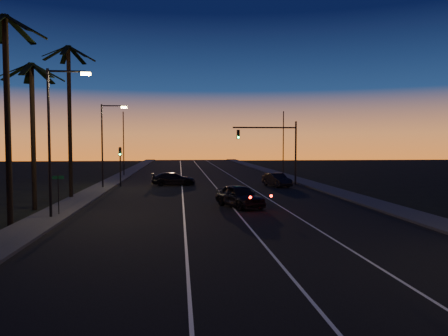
{
  "coord_description": "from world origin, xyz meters",
  "views": [
    {
      "loc": [
        -3.28,
        -7.0,
        4.56
      ],
      "look_at": [
        -0.13,
        23.63,
        2.83
      ],
      "focal_mm": 35.0,
      "sensor_mm": 36.0,
      "label": 1
    }
  ],
  "objects": [
    {
      "name": "cross_car",
      "position": [
        -3.93,
        40.59,
        0.71
      ],
      "size": [
        4.93,
        2.28,
        1.4
      ],
      "color": "black",
      "rests_on": "road"
    },
    {
      "name": "lane_stripe_left",
      "position": [
        -3.0,
        30.0,
        0.02
      ],
      "size": [
        0.12,
        160.0,
        0.01
      ],
      "primitive_type": "cube",
      "color": "silver",
      "rests_on": "road"
    },
    {
      "name": "far_pole_left",
      "position": [
        -11.0,
        55.0,
        4.5
      ],
      "size": [
        0.14,
        0.14,
        9.0
      ],
      "primitive_type": "cylinder",
      "color": "black",
      "rests_on": "ground"
    },
    {
      "name": "far_pole_right",
      "position": [
        11.0,
        52.0,
        4.5
      ],
      "size": [
        0.14,
        0.14,
        9.0
      ],
      "primitive_type": "cylinder",
      "color": "black",
      "rests_on": "ground"
    },
    {
      "name": "palm_near",
      "position": [
        -12.6,
        18.0,
        7.07
      ],
      "size": [
        4.25,
        4.16,
        11.53
      ],
      "color": "black",
      "rests_on": "ground"
    },
    {
      "name": "right_car",
      "position": [
        6.97,
        38.12,
        0.72
      ],
      "size": [
        2.56,
        4.54,
        1.42
      ],
      "color": "black",
      "rests_on": "road"
    },
    {
      "name": "lane_stripe_right",
      "position": [
        4.0,
        30.0,
        0.02
      ],
      "size": [
        0.12,
        160.0,
        0.01
      ],
      "primitive_type": "cube",
      "color": "silver",
      "rests_on": "road"
    },
    {
      "name": "signal_mast",
      "position": [
        7.14,
        39.99,
        4.78
      ],
      "size": [
        7.1,
        0.41,
        7.0
      ],
      "color": "black",
      "rests_on": "ground"
    },
    {
      "name": "sidewalk_left",
      "position": [
        -11.2,
        30.0,
        0.08
      ],
      "size": [
        2.4,
        170.0,
        0.16
      ],
      "primitive_type": "cube",
      "color": "#393936",
      "rests_on": "ground"
    },
    {
      "name": "road",
      "position": [
        0.0,
        30.0,
        0.01
      ],
      "size": [
        20.0,
        170.0,
        0.01
      ],
      "primitive_type": "cube",
      "color": "black",
      "rests_on": "ground"
    },
    {
      "name": "lead_car",
      "position": [
        1.0,
        23.7,
        0.82
      ],
      "size": [
        3.65,
        5.58,
        1.62
      ],
      "color": "black",
      "rests_on": "road"
    },
    {
      "name": "street_sign",
      "position": [
        -10.8,
        21.0,
        1.66
      ],
      "size": [
        0.7,
        0.06,
        2.6
      ],
      "color": "black",
      "rests_on": "ground"
    },
    {
      "name": "lane_stripe_mid",
      "position": [
        0.5,
        30.0,
        0.02
      ],
      "size": [
        0.12,
        160.0,
        0.01
      ],
      "primitive_type": "cube",
      "color": "silver",
      "rests_on": "road"
    },
    {
      "name": "streetlight_left_far",
      "position": [
        -10.69,
        38.0,
        5.06
      ],
      "size": [
        2.55,
        0.26,
        8.5
      ],
      "color": "black",
      "rests_on": "ground"
    },
    {
      "name": "palm_far",
      "position": [
        -12.2,
        30.0,
        7.61
      ],
      "size": [
        4.25,
        4.16,
        12.53
      ],
      "color": "black",
      "rests_on": "ground"
    },
    {
      "name": "palm_mid",
      "position": [
        -13.2,
        24.0,
        6.25
      ],
      "size": [
        4.25,
        4.16,
        10.03
      ],
      "color": "black",
      "rests_on": "ground"
    },
    {
      "name": "streetlight_left_near",
      "position": [
        -10.7,
        20.0,
        5.32
      ],
      "size": [
        2.55,
        0.26,
        9.0
      ],
      "color": "black",
      "rests_on": "ground"
    },
    {
      "name": "sidewalk_right",
      "position": [
        11.2,
        30.0,
        0.08
      ],
      "size": [
        2.4,
        170.0,
        0.16
      ],
      "primitive_type": "cube",
      "color": "#393936",
      "rests_on": "ground"
    },
    {
      "name": "signal_post",
      "position": [
        -9.5,
        39.98,
        2.89
      ],
      "size": [
        0.28,
        0.37,
        4.2
      ],
      "color": "black",
      "rests_on": "ground"
    }
  ]
}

